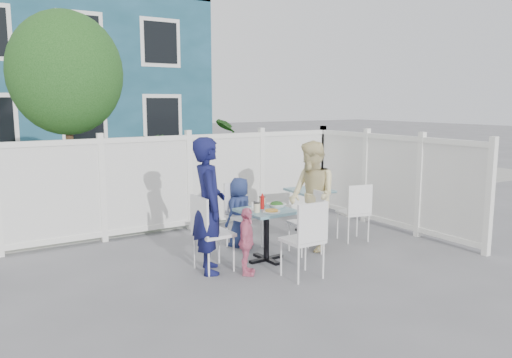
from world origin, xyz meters
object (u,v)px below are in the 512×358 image
chair_near (307,234)px  boy (240,212)px  woman (312,196)px  chair_left (208,228)px  main_table (266,221)px  spare_table (310,198)px  chair_back (241,209)px  utility_cabinet (4,194)px  chair_right (310,217)px  man (209,205)px  toddler (247,242)px

chair_near → boy: bearing=88.9°
woman → chair_left: bearing=-78.3°
main_table → spare_table: (1.54, 1.01, -0.02)m
chair_left → chair_back: (0.93, 0.75, -0.01)m
utility_cabinet → chair_right: utility_cabinet is taller
chair_right → chair_back: bearing=46.1°
chair_right → chair_back: size_ratio=0.93×
main_table → chair_near: (0.01, -0.87, 0.01)m
utility_cabinet → woman: (3.66, -3.65, 0.18)m
chair_near → man: size_ratio=0.56×
chair_right → boy: 1.07m
boy → man: bearing=19.0°
utility_cabinet → chair_back: 4.11m
chair_left → toddler: chair_left is taller
chair_near → boy: boy is taller
chair_near → woman: woman is taller
chair_near → toddler: 0.76m
chair_right → chair_back: chair_back is taller
utility_cabinet → chair_back: (2.88, -2.94, -0.05)m
chair_left → boy: 1.20m
chair_right → toddler: bearing=110.3°
spare_table → chair_right: 1.30m
chair_back → woman: woman is taller
chair_left → toddler: bearing=40.9°
utility_cabinet → chair_near: size_ratio=1.26×
man → chair_right: bearing=-71.3°
chair_left → woman: bearing=89.9°
chair_back → toddler: (-0.58, -1.13, -0.13)m
utility_cabinet → chair_right: size_ratio=1.36×
chair_left → chair_near: size_ratio=1.01×
utility_cabinet → woman: bearing=-38.7°
main_table → chair_right: (0.74, -0.01, -0.03)m
woman → spare_table: bearing=153.5°
man → toddler: man is taller
chair_right → woman: size_ratio=0.56×
chair_back → chair_near: bearing=78.5°
woman → toddler: (-1.36, -0.42, -0.37)m
spare_table → woman: 1.20m
chair_back → man: bearing=30.2°
main_table → chair_left: bearing=177.4°
toddler → chair_near: bearing=-97.3°
boy → toddler: (-0.57, -1.14, -0.09)m
man → woman: size_ratio=1.08×
utility_cabinet → chair_back: size_ratio=1.27×
chair_right → man: (-1.60, 0.04, 0.34)m
utility_cabinet → chair_near: 5.40m
main_table → chair_right: 0.74m
main_table → toddler: (-0.52, -0.34, -0.12)m
main_table → chair_near: bearing=-89.5°
chair_left → chair_back: chair_left is taller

